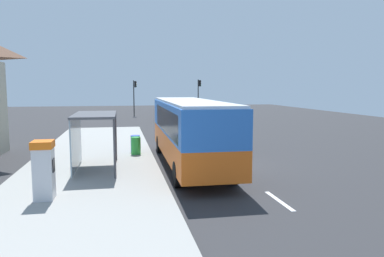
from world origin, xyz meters
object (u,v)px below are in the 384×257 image
white_van (185,109)px  recycling_bin_green (136,146)px  recycling_bin_blue (135,144)px  traffic_light_near_side (199,92)px  sedan_near (169,107)px  sedan_far (176,110)px  ticket_machine (44,170)px  bus (189,129)px  bus_shelter (88,127)px  traffic_light_far_side (135,92)px

white_van → recycling_bin_green: white_van is taller
recycling_bin_blue → traffic_light_near_side: 29.81m
white_van → sedan_near: white_van is taller
recycling_bin_blue → traffic_light_near_side: size_ratio=0.20×
white_van → recycling_bin_blue: bearing=-107.8°
sedan_far → recycling_bin_blue: (-6.50, -27.42, -0.14)m
traffic_light_near_side → ticket_machine: bearing=-109.6°
bus → sedan_near: (4.01, 38.32, -1.05)m
ticket_machine → traffic_light_near_side: 38.73m
sedan_near → recycling_bin_blue: size_ratio=4.65×
sedan_near → bus_shelter: bus_shelter is taller
white_van → ticket_machine: white_van is taller
ticket_machine → recycling_bin_green: size_ratio=2.04×
sedan_far → bus_shelter: size_ratio=1.11×
sedan_far → recycling_bin_green: 28.86m
sedan_near → ticket_machine: (-9.79, -43.30, 0.38)m
white_van → sedan_far: size_ratio=1.19×
white_van → sedan_near: size_ratio=1.19×
white_van → traffic_light_far_side: traffic_light_far_side is taller
bus → traffic_light_near_side: bearing=77.1°
bus → traffic_light_near_side: (7.21, 31.45, 1.39)m
sedan_far → recycling_bin_green: sedan_far is taller
bus → recycling_bin_green: size_ratio=11.62×
recycling_bin_green → traffic_light_near_side: traffic_light_near_side is taller
recycling_bin_green → bus_shelter: size_ratio=0.24×
recycling_bin_blue → sedan_near: bearing=79.5°
traffic_light_near_side → bus: bearing=-102.9°
white_van → traffic_light_far_side: 10.55m
bus → bus_shelter: size_ratio=2.76×
sedan_near → traffic_light_far_side: (-5.40, -6.08, 2.36)m
recycling_bin_green → traffic_light_far_side: bearing=87.9°
ticket_machine → recycling_bin_green: (3.29, 7.66, -0.52)m
sedan_near → bus_shelter: size_ratio=1.10×
recycling_bin_green → white_van: bearing=72.8°
bus → recycling_bin_blue: bus is taller
ticket_machine → traffic_light_far_side: traffic_light_far_side is taller
sedan_near → recycling_bin_blue: sedan_near is taller
recycling_bin_blue → traffic_light_near_side: traffic_light_near_side is taller
bus → ticket_machine: (-5.78, -4.98, -0.67)m
bus → traffic_light_far_side: 32.30m
sedan_far → traffic_light_far_side: traffic_light_far_side is taller
traffic_light_far_side → bus_shelter: 33.10m
bus → sedan_far: (4.01, 30.80, -1.05)m
sedan_near → recycling_bin_blue: bearing=-100.5°
white_van → traffic_light_far_side: (-5.30, 8.94, 1.81)m
traffic_light_near_side → sedan_near: bearing=115.0°
bus → bus_shelter: 4.75m
sedan_near → sedan_far: 7.52m
traffic_light_near_side → white_van: bearing=-112.1°
white_van → sedan_far: white_van is taller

